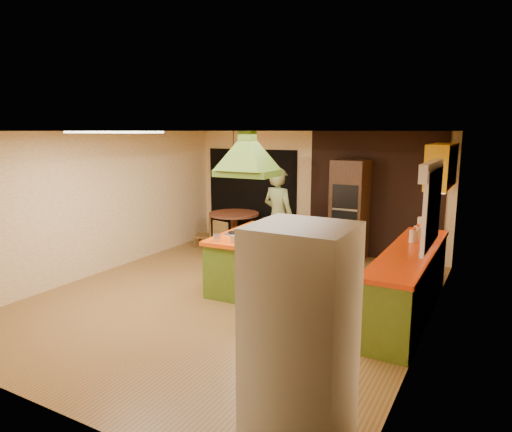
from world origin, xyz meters
The scene contains 21 objects.
ground centered at (0.00, 0.00, 0.00)m, with size 6.50×6.50×0.00m, color olive.
room_walls centered at (0.00, 0.00, 1.25)m, with size 5.50×6.50×6.50m.
ceiling_plane centered at (0.00, 0.00, 2.50)m, with size 6.50×6.50×0.00m, color silver.
brick_panel centered at (1.25, 3.23, 1.25)m, with size 2.64×0.03×2.50m, color #381E14.
nook_opening centered at (-1.50, 3.23, 1.05)m, with size 2.20×0.03×2.10m, color black.
right_counter centered at (2.45, 0.60, 0.46)m, with size 0.62×3.05×0.92m.
upper_cabinets centered at (2.57, 2.20, 1.95)m, with size 0.34×1.40×0.70m, color yellow.
window_right centered at (2.70, 0.40, 1.77)m, with size 0.12×1.35×1.06m.
fluor_panel centered at (-1.10, -1.20, 2.48)m, with size 1.20×0.60×0.03m, color white.
kitchen_island centered at (-0.09, 0.59, 0.45)m, with size 0.80×1.81×0.91m.
range_hood centered at (-0.09, 0.59, 2.26)m, with size 0.92×0.68×0.78m.
man centered at (-0.14, 1.82, 0.92)m, with size 0.67×0.44×1.85m, color brown.
refrigerator centered at (2.21, -2.60, 0.91)m, with size 0.75×0.71×1.82m, color white.
wall_oven centered at (0.85, 2.95, 0.98)m, with size 0.68×0.63×1.95m.
dining_table centered at (-1.50, 2.46, 0.56)m, with size 1.06×1.06×0.79m.
chair_left centered at (-2.20, 2.36, 0.37)m, with size 0.41×0.41×0.74m, color brown, non-canonical shape.
chair_near centered at (-1.25, 1.81, 0.39)m, with size 0.42×0.42×0.77m, color brown, non-canonical shape.
pendant_lamp centered at (-1.50, 2.46, 1.90)m, with size 0.32×0.32×0.21m, color #FF9E3F.
canister_large centered at (2.40, 1.80, 1.04)m, with size 0.16×0.16×0.24m, color beige.
canister_medium centered at (2.40, 1.05, 1.01)m, with size 0.13×0.13×0.18m, color beige.
canister_small centered at (2.40, 1.38, 1.01)m, with size 0.13×0.13×0.17m, color #F3E9C4.
Camera 1 is at (3.48, -5.64, 2.50)m, focal length 32.00 mm.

